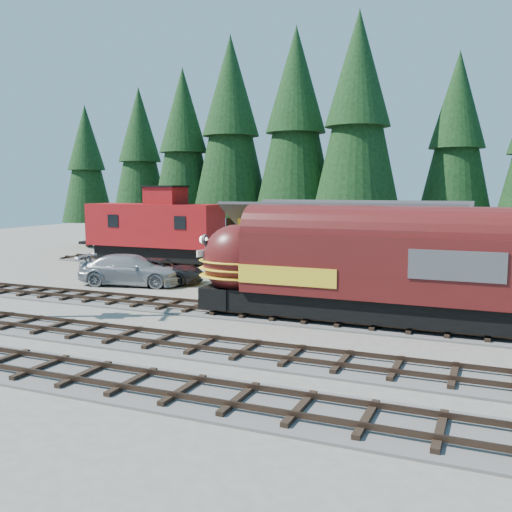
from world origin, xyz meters
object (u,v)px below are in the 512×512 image
at_px(caboose, 155,228).
at_px(pickup_truck_b, 131,270).
at_px(locomotive, 342,271).
at_px(pickup_truck_a, 160,271).
at_px(depot, 347,243).

xyz_separation_m(caboose, pickup_truck_b, (4.28, -9.31, -1.87)).
height_order(locomotive, caboose, caboose).
relative_size(pickup_truck_a, pickup_truck_b, 0.87).
bearing_deg(pickup_truck_a, depot, -98.35).
distance_m(depot, locomotive, 6.67).
bearing_deg(pickup_truck_a, caboose, 23.88).
bearing_deg(depot, pickup_truck_b, -172.19).
bearing_deg(pickup_truck_b, depot, -94.28).
xyz_separation_m(caboose, pickup_truck_a, (5.58, -8.03, -2.03)).
relative_size(locomotive, pickup_truck_a, 2.58).
bearing_deg(caboose, pickup_truck_b, -65.29).
distance_m(caboose, pickup_truck_b, 10.41).
height_order(locomotive, pickup_truck_a, locomotive).
bearing_deg(caboose, depot, -23.26).
distance_m(locomotive, caboose, 23.47).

